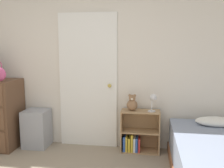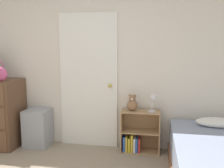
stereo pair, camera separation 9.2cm
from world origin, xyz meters
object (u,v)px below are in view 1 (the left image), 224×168
object	(u,v)px
storage_bin	(37,128)
desk_lamp	(153,99)
bookshelf	(137,135)
teddy_bear	(132,103)

from	to	relation	value
storage_bin	desk_lamp	bearing A→B (deg)	0.26
bookshelf	teddy_bear	size ratio (longest dim) A/B	2.57
bookshelf	desk_lamp	world-z (taller)	desk_lamp
bookshelf	desk_lamp	bearing A→B (deg)	-11.47
storage_bin	bookshelf	world-z (taller)	bookshelf
teddy_bear	desk_lamp	distance (m)	0.31
teddy_bear	desk_lamp	size ratio (longest dim) A/B	0.93
desk_lamp	bookshelf	bearing A→B (deg)	168.53
storage_bin	bookshelf	xyz separation A→B (m)	(1.53, 0.05, -0.04)
bookshelf	storage_bin	bearing A→B (deg)	-178.09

